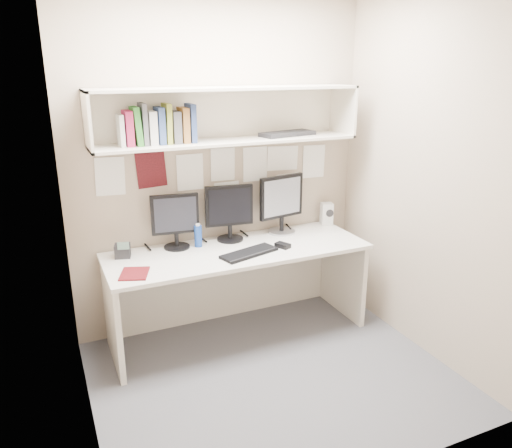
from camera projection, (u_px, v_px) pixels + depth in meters
name	position (u px, v px, depth m)	size (l,w,h in m)	color
floor	(274.00, 377.00, 3.47)	(2.40, 2.00, 0.01)	#4B4A4F
wall_back	(220.00, 167.00, 3.94)	(2.40, 0.02, 2.60)	tan
wall_front	(376.00, 248.00, 2.20)	(2.40, 0.02, 2.60)	tan
wall_left	(71.00, 220.00, 2.61)	(0.02, 2.00, 2.60)	tan
wall_right	(428.00, 179.00, 3.54)	(0.02, 2.00, 2.60)	tan
desk	(238.00, 292.00, 3.92)	(2.00, 0.70, 0.73)	silver
overhead_hutch	(226.00, 114.00, 3.69)	(2.00, 0.38, 0.40)	beige
pinned_papers	(221.00, 173.00, 3.95)	(1.92, 0.01, 0.48)	white
monitor_left	(175.00, 219.00, 3.77)	(0.36, 0.20, 0.42)	black
monitor_center	(229.00, 210.00, 3.94)	(0.38, 0.21, 0.45)	black
monitor_right	(281.00, 202.00, 4.11)	(0.41, 0.23, 0.48)	#A5A5AA
keyboard	(249.00, 253.00, 3.69)	(0.45, 0.16, 0.02)	black
mouse	(283.00, 245.00, 3.83)	(0.07, 0.11, 0.03)	black
speaker	(327.00, 214.00, 4.36)	(0.12, 0.12, 0.19)	silver
blue_bottle	(198.00, 236.00, 3.83)	(0.06, 0.06, 0.18)	navy
maroon_notebook	(134.00, 274.00, 3.34)	(0.18, 0.22, 0.01)	#550E12
desk_phone	(123.00, 251.00, 3.63)	(0.13, 0.12, 0.13)	black
book_stack	(157.00, 126.00, 3.47)	(0.53, 0.18, 0.28)	#B8B9B2
hutch_tray	(287.00, 134.00, 3.90)	(0.45, 0.17, 0.03)	black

